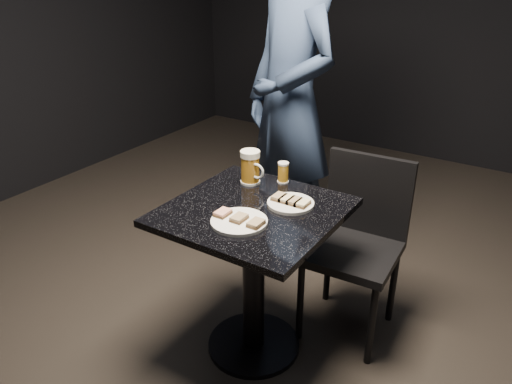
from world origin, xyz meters
TOP-DOWN VIEW (x-y plane):
  - floor at (0.00, 0.00)m, footprint 6.00×6.00m
  - plate_large at (0.02, -0.14)m, footprint 0.23×0.23m
  - plate_small at (0.11, 0.12)m, footprint 0.20×0.20m
  - patron at (-0.31, 0.86)m, footprint 0.83×0.73m
  - table at (0.00, 0.00)m, footprint 0.70×0.70m
  - beer_mug at (-0.16, 0.22)m, footprint 0.13×0.09m
  - beer_tumbler at (-0.03, 0.31)m, footprint 0.06×0.06m
  - chair at (0.31, 0.43)m, footprint 0.44×0.44m
  - canapes_on_plate_large at (0.02, -0.14)m, footprint 0.21×0.07m
  - canapes_on_plate_small at (0.11, 0.12)m, footprint 0.16×0.07m

SIDE VIEW (x-z plane):
  - floor at x=0.00m, z-range 0.00..0.00m
  - chair at x=0.31m, z-range 0.06..0.94m
  - table at x=0.00m, z-range 0.13..0.88m
  - plate_large at x=0.02m, z-range 0.75..0.76m
  - plate_small at x=0.11m, z-range 0.75..0.76m
  - canapes_on_plate_small at x=0.11m, z-range 0.76..0.78m
  - canapes_on_plate_large at x=0.02m, z-range 0.76..0.78m
  - beer_tumbler at x=-0.03m, z-range 0.75..0.85m
  - beer_mug at x=-0.16m, z-range 0.75..0.91m
  - patron at x=-0.31m, z-range 0.00..1.92m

